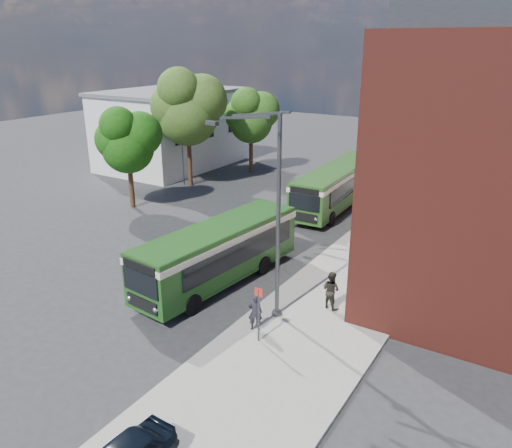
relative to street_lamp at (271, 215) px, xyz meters
The scene contains 14 objects.
ground 7.10m from the street_lamp, 157.54° to the left, with size 120.00×120.00×0.00m, color #2B2B2E.
pavement 11.27m from the street_lamp, 77.80° to the left, with size 6.00×48.00×0.15m, color gray.
kerb_line 11.12m from the street_lamp, 95.07° to the left, with size 0.12×48.00×0.01m, color beige.
white_building 30.38m from the street_lamp, 138.79° to the left, with size 9.40×13.40×7.30m.
flagpole 22.89m from the street_lamp, 139.05° to the left, with size 0.95×0.10×9.00m.
street_lamp is the anchor object (origin of this frame).
bus_stop_sign 4.02m from the street_lamp, 70.87° to the right, with size 0.35×0.08×2.52m.
bus_front 5.07m from the street_lamp, 159.03° to the left, with size 3.57×10.26×3.02m.
bus_rear 17.02m from the street_lamp, 102.96° to the left, with size 3.03×12.22×3.02m.
pedestrian_a 4.12m from the street_lamp, 83.13° to the right, with size 0.60×0.39×1.63m, color black.
pedestrian_b 4.68m from the street_lamp, 40.52° to the left, with size 0.87×0.68×1.79m, color black.
tree_left 18.41m from the street_lamp, 153.84° to the left, with size 4.41×4.19×7.44m.
tree_mid 22.59m from the street_lamp, 137.79° to the left, with size 5.79×5.51×9.78m.
tree_right 26.26m from the street_lamp, 124.12° to the left, with size 4.65×4.42×7.85m.
Camera 1 is at (14.68, -19.03, 11.56)m, focal length 35.00 mm.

